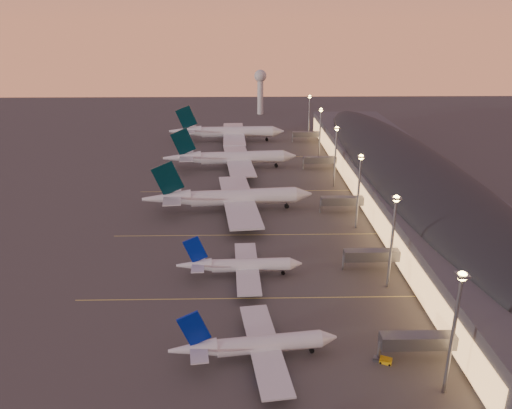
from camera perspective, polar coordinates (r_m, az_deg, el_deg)
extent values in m
plane|color=#3F3C3A|center=(133.89, -0.44, -9.56)|extent=(700.00, 700.00, 0.00)
cylinder|color=silver|center=(108.10, 1.54, -15.59)|extent=(22.25, 6.62, 3.74)
cone|color=silver|center=(110.74, 8.27, -14.84)|extent=(4.00, 4.17, 3.74)
cone|color=silver|center=(106.59, -7.26, -16.05)|extent=(10.32, 5.02, 3.74)
cube|color=silver|center=(108.33, 0.96, -15.92)|extent=(10.49, 32.04, 0.41)
cylinder|color=navy|center=(114.71, 0.71, -14.38)|extent=(5.28, 3.44, 2.80)
cylinder|color=navy|center=(103.82, 2.05, -18.68)|extent=(5.28, 3.44, 2.80)
cube|color=navy|center=(103.80, -7.09, -13.88)|extent=(6.86, 1.46, 8.11)
cube|color=silver|center=(106.27, -6.60, -15.77)|extent=(5.01, 11.70, 0.26)
cylinder|color=black|center=(111.39, 6.39, -16.16)|extent=(0.34, 0.34, 1.48)
cylinder|color=black|center=(111.52, 6.39, -16.25)|extent=(1.12, 0.79, 1.05)
cylinder|color=black|center=(111.47, 0.35, -15.98)|extent=(0.34, 0.34, 1.48)
cylinder|color=black|center=(111.60, 0.35, -16.07)|extent=(1.12, 0.79, 1.05)
cylinder|color=black|center=(107.36, 0.82, -17.62)|extent=(0.34, 0.34, 1.48)
cylinder|color=black|center=(107.49, 0.82, -17.71)|extent=(1.12, 0.79, 1.05)
cylinder|color=silver|center=(138.55, -0.60, -6.93)|extent=(21.57, 4.47, 3.65)
cone|color=silver|center=(139.65, 4.55, -6.76)|extent=(3.60, 3.78, 3.65)
cone|color=silver|center=(138.54, -7.09, -6.89)|extent=(9.82, 4.02, 3.65)
cube|color=silver|center=(138.81, -1.03, -7.17)|extent=(7.40, 30.97, 0.40)
cylinder|color=navy|center=(145.41, -0.87, -6.36)|extent=(4.94, 2.92, 2.74)
cylinder|color=navy|center=(133.48, -0.59, -8.97)|extent=(4.94, 2.92, 2.74)
cube|color=navy|center=(136.42, -6.97, -5.11)|extent=(6.71, 0.80, 7.92)
cube|color=silver|center=(138.22, -6.61, -6.68)|extent=(3.88, 11.19, 0.26)
cylinder|color=black|center=(140.42, 3.12, -7.74)|extent=(0.30, 0.30, 1.44)
cylinder|color=black|center=(140.51, 3.11, -7.81)|extent=(1.05, 0.68, 1.02)
cylinder|color=black|center=(141.93, -1.35, -7.39)|extent=(0.30, 0.30, 1.44)
cylinder|color=black|center=(142.03, -1.35, -7.46)|extent=(1.05, 0.68, 1.02)
cylinder|color=black|center=(137.43, -1.27, -8.38)|extent=(0.30, 0.30, 1.44)
cylinder|color=black|center=(137.53, -1.26, -8.45)|extent=(1.05, 0.68, 1.02)
cylinder|color=silver|center=(184.44, -1.42, 0.88)|extent=(39.17, 10.03, 5.86)
cone|color=silver|center=(187.99, 5.42, 1.17)|extent=(6.85, 6.50, 5.86)
cone|color=silver|center=(183.58, -10.18, 0.70)|extent=(18.04, 7.72, 5.86)
cube|color=silver|center=(184.61, -1.99, 0.55)|extent=(17.33, 57.54, 0.64)
cylinder|color=#56595D|center=(197.08, -1.98, 1.25)|extent=(9.18, 5.32, 4.40)
cylinder|color=#56595D|center=(173.84, -1.17, -1.42)|extent=(9.18, 5.32, 4.40)
cube|color=#03242A|center=(181.16, -10.06, 2.97)|extent=(11.59, 2.13, 13.01)
cube|color=silver|center=(183.18, -9.54, 0.99)|extent=(8.42, 20.95, 0.41)
cylinder|color=black|center=(188.14, 3.53, -0.09)|extent=(0.52, 0.52, 2.34)
cylinder|color=black|center=(188.26, 3.53, -0.19)|extent=(1.74, 1.20, 1.64)
cylinder|color=black|center=(189.40, -2.48, 0.08)|extent=(0.52, 0.52, 2.34)
cylinder|color=black|center=(189.52, -2.48, -0.02)|extent=(1.74, 1.20, 1.64)
cylinder|color=black|center=(181.75, -2.25, -0.81)|extent=(0.52, 0.52, 2.34)
cylinder|color=black|center=(181.88, -2.25, -0.92)|extent=(1.74, 1.20, 1.64)
cylinder|color=silver|center=(238.11, -1.58, 5.40)|extent=(39.43, 9.54, 5.90)
cone|color=silver|center=(241.08, 3.82, 5.55)|extent=(6.82, 6.47, 5.90)
cone|color=silver|center=(237.21, -8.45, 5.31)|extent=(18.11, 7.53, 5.90)
cube|color=silver|center=(238.22, -2.04, 5.14)|extent=(16.63, 57.89, 0.65)
cylinder|color=#56595D|center=(250.93, -1.98, 5.46)|extent=(9.19, 5.23, 4.43)
cylinder|color=#56595D|center=(226.84, -1.45, 3.84)|extent=(9.19, 5.23, 4.43)
cube|color=#03242A|center=(235.34, -8.33, 7.11)|extent=(11.68, 1.97, 13.10)
cube|color=silver|center=(236.92, -7.94, 5.54)|extent=(8.19, 21.05, 0.41)
cylinder|color=black|center=(241.14, 2.32, 4.56)|extent=(0.51, 0.51, 2.36)
cylinder|color=black|center=(241.24, 2.32, 4.48)|extent=(1.74, 1.18, 1.65)
cylinder|color=black|center=(242.93, -2.40, 4.68)|extent=(0.51, 0.51, 2.36)
cylinder|color=black|center=(243.03, -2.40, 4.60)|extent=(1.74, 1.18, 1.65)
cylinder|color=black|center=(235.00, -2.25, 4.14)|extent=(0.51, 0.51, 2.36)
cylinder|color=black|center=(235.10, -2.25, 4.06)|extent=(1.74, 1.18, 1.65)
cylinder|color=silver|center=(292.81, -2.16, 8.30)|extent=(41.40, 7.70, 6.23)
cone|color=silver|center=(294.25, 2.55, 8.35)|extent=(6.86, 6.46, 6.23)
cone|color=silver|center=(293.60, -8.07, 8.30)|extent=(18.82, 6.89, 6.23)
cube|color=silver|center=(293.01, -2.56, 8.08)|extent=(14.11, 60.61, 0.69)
cylinder|color=#56595D|center=(306.42, -2.34, 8.23)|extent=(9.46, 5.00, 4.67)
cylinder|color=#56595D|center=(280.57, -2.23, 7.09)|extent=(9.46, 5.00, 4.67)
cube|color=#03242A|center=(291.97, -7.97, 9.85)|extent=(12.31, 1.37, 13.83)
cube|color=silver|center=(293.23, -7.64, 8.49)|extent=(7.42, 21.90, 0.44)
cylinder|color=black|center=(294.60, 1.24, 7.51)|extent=(0.52, 0.52, 2.49)
cylinder|color=black|center=(294.68, 1.24, 7.44)|extent=(1.78, 1.15, 1.74)
cylinder|color=black|center=(297.96, -2.82, 7.64)|extent=(0.52, 0.52, 2.49)
cylinder|color=black|center=(298.04, -2.82, 7.57)|extent=(1.78, 1.15, 1.74)
cylinder|color=black|center=(289.46, -2.80, 7.26)|extent=(0.52, 0.52, 2.49)
cylinder|color=black|center=(289.54, -2.80, 7.19)|extent=(1.78, 1.15, 1.74)
cube|color=#45454A|center=(208.03, 16.60, 2.51)|extent=(40.00, 255.00, 12.00)
ellipsoid|color=black|center=(206.35, 16.77, 4.09)|extent=(39.00, 253.00, 10.92)
cube|color=#FFB668|center=(203.07, 11.13, 2.26)|extent=(0.40, 244.80, 8.00)
cube|color=#56595D|center=(112.01, 18.09, -14.58)|extent=(16.00, 3.20, 3.00)
cylinder|color=gray|center=(111.06, 13.90, -15.90)|extent=(0.70, 0.70, 4.40)
cube|color=#56595D|center=(145.01, 13.12, -5.65)|extent=(16.00, 3.20, 3.00)
cylinder|color=gray|center=(144.27, 9.95, -6.57)|extent=(0.70, 0.70, 4.40)
cube|color=#56595D|center=(185.45, 9.86, 0.43)|extent=(16.00, 3.20, 3.00)
cylinder|color=gray|center=(184.88, 7.39, -0.26)|extent=(0.70, 0.70, 4.40)
cube|color=#56595D|center=(239.03, 7.36, 5.09)|extent=(16.00, 3.20, 3.00)
cylinder|color=gray|center=(238.59, 5.43, 4.57)|extent=(0.70, 0.70, 4.40)
cube|color=#56595D|center=(292.93, 5.79, 7.99)|extent=(16.00, 3.20, 3.00)
cylinder|color=gray|center=(292.57, 4.21, 7.56)|extent=(0.70, 0.70, 4.40)
cylinder|color=gray|center=(100.69, 21.53, -13.89)|extent=(0.70, 0.70, 25.00)
cube|color=gray|center=(94.45, 22.52, -7.46)|extent=(2.20, 2.20, 0.50)
sphere|color=#FFCC4F|center=(94.54, 22.51, -7.57)|extent=(1.80, 1.80, 1.80)
cylinder|color=gray|center=(133.49, 15.24, -4.40)|extent=(0.70, 0.70, 25.00)
cube|color=gray|center=(128.85, 15.76, 0.74)|extent=(2.20, 2.20, 0.50)
sphere|color=#FFCC4F|center=(128.91, 15.75, 0.65)|extent=(1.80, 1.80, 1.80)
cylinder|color=gray|center=(169.41, 11.62, 1.24)|extent=(0.70, 0.70, 25.00)
cube|color=gray|center=(165.78, 11.92, 5.39)|extent=(2.20, 2.20, 0.50)
sphere|color=#FFCC4F|center=(165.83, 11.92, 5.33)|extent=(1.80, 1.80, 1.80)
cylinder|color=gray|center=(211.58, 9.04, 5.25)|extent=(0.70, 0.70, 25.00)
cube|color=gray|center=(208.68, 9.23, 8.61)|extent=(2.20, 2.20, 0.50)
sphere|color=#FFCC4F|center=(208.72, 9.23, 8.56)|extent=(1.80, 1.80, 1.80)
cylinder|color=gray|center=(254.72, 7.31, 7.90)|extent=(0.70, 0.70, 25.00)
cube|color=gray|center=(252.32, 7.44, 10.72)|extent=(2.20, 2.20, 0.50)
sphere|color=#FFCC4F|center=(252.35, 7.44, 10.67)|extent=(1.80, 1.80, 1.80)
cylinder|color=gray|center=(298.41, 6.07, 9.78)|extent=(0.70, 0.70, 25.00)
cube|color=gray|center=(296.36, 6.17, 12.19)|extent=(2.20, 2.20, 0.50)
sphere|color=#FFCC4F|center=(296.39, 6.16, 12.15)|extent=(1.80, 1.80, 1.80)
cylinder|color=silver|center=(380.02, 0.50, 12.23)|extent=(4.40, 4.40, 26.00)
sphere|color=silver|center=(378.18, 0.51, 14.48)|extent=(9.00, 9.00, 9.00)
cube|color=#D8C659|center=(129.57, -0.40, -10.66)|extent=(90.00, 0.36, 0.00)
cube|color=#D8C659|center=(165.14, -0.62, -3.49)|extent=(90.00, 0.36, 0.00)
cube|color=#D8C659|center=(207.09, -0.77, 1.55)|extent=(90.00, 0.36, 0.00)
cube|color=#D8C659|center=(259.75, -0.88, 5.47)|extent=(90.00, 0.36, 0.00)
cube|color=#DFA60D|center=(111.43, 14.61, -16.88)|extent=(2.85, 2.38, 1.12)
cube|color=#56595D|center=(111.67, 13.63, -16.79)|extent=(1.84, 1.78, 0.81)
cylinder|color=black|center=(112.18, 15.13, -16.87)|extent=(0.48, 0.35, 0.45)
cylinder|color=black|center=(110.96, 15.01, -17.32)|extent=(0.48, 0.35, 0.45)
cylinder|color=black|center=(112.31, 14.17, -16.72)|extent=(0.48, 0.35, 0.45)
cylinder|color=black|center=(111.10, 14.04, -17.17)|extent=(0.48, 0.35, 0.45)
cube|color=#DFA60D|center=(116.77, 15.74, -15.08)|extent=(2.78, 2.62, 1.09)
cube|color=#56595D|center=(115.63, 15.19, -15.51)|extent=(1.88, 1.86, 0.79)
cylinder|color=black|center=(117.91, 15.69, -14.89)|extent=(0.45, 0.41, 0.43)
cylinder|color=black|center=(117.25, 16.29, -15.18)|extent=(0.45, 0.41, 0.43)
cylinder|color=black|center=(116.68, 15.15, -15.25)|extent=(0.45, 0.41, 0.43)
cylinder|color=black|center=(116.02, 15.75, -15.54)|extent=(0.45, 0.41, 0.43)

